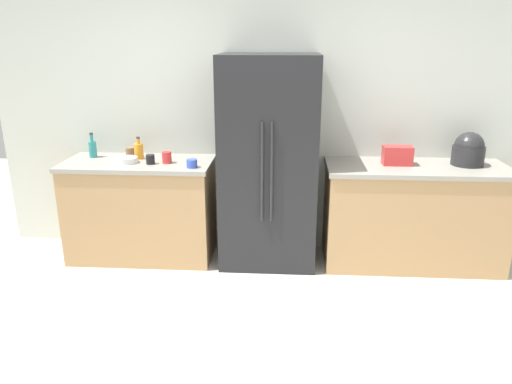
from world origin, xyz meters
The scene contains 14 objects.
ground_plane centered at (0.00, 0.00, 0.00)m, with size 10.28×10.28×0.00m, color beige.
kitchen_back_panel centered at (0.00, 1.88, 1.54)m, with size 5.14×0.10×3.09m, color silver.
counter_left centered at (-1.13, 1.51, 0.47)m, with size 1.36×0.65×0.94m.
counter_right centered at (1.39, 1.51, 0.47)m, with size 1.60×0.65×0.94m.
refrigerator centered at (0.07, 1.49, 0.95)m, with size 0.86×0.66×1.89m.
toaster centered at (1.22, 1.54, 1.02)m, with size 0.25×0.15×0.17m, color red.
rice_cooker centered at (1.84, 1.57, 1.07)m, with size 0.28×0.28×0.30m.
bottle_a centered at (-1.59, 1.63, 1.02)m, with size 0.07×0.07×0.23m.
bottle_b centered at (-1.14, 1.60, 1.01)m, with size 0.08×0.08×0.21m.
cup_a centered at (-0.84, 1.46, 0.99)m, with size 0.08×0.08×0.10m, color red.
cup_b centered at (-0.59, 1.32, 0.97)m, with size 0.09×0.09×0.07m, color blue.
cup_c centered at (-0.98, 1.42, 0.98)m, with size 0.08×0.08×0.09m, color black.
cup_d centered at (-1.24, 1.65, 0.98)m, with size 0.08×0.08×0.09m, color brown.
bowl_a centered at (-1.20, 1.44, 0.96)m, with size 0.18×0.18×0.05m, color white.
Camera 1 is at (0.24, -2.73, 2.04)m, focal length 34.10 mm.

